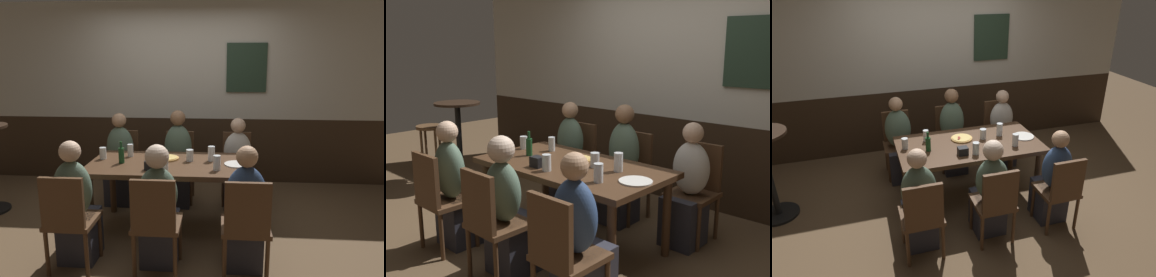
# 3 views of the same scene
# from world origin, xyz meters

# --- Properties ---
(ground_plane) EXTENTS (12.00, 12.00, 0.00)m
(ground_plane) POSITION_xyz_m (0.00, 0.00, 0.00)
(ground_plane) COLOR brown
(wall_back) EXTENTS (6.40, 0.13, 2.60)m
(wall_back) POSITION_xyz_m (0.01, 1.65, 1.30)
(wall_back) COLOR #332316
(wall_back) RESTS_ON ground_plane
(dining_table) EXTENTS (1.68, 0.90, 0.74)m
(dining_table) POSITION_xyz_m (0.00, 0.00, 0.66)
(dining_table) COLOR #472D1C
(dining_table) RESTS_ON ground_plane
(chair_mid_near) EXTENTS (0.40, 0.40, 0.88)m
(chair_mid_near) POSITION_xyz_m (0.00, -0.87, 0.50)
(chair_mid_near) COLOR #513521
(chair_mid_near) RESTS_ON ground_plane
(chair_left_far) EXTENTS (0.40, 0.40, 0.88)m
(chair_left_far) POSITION_xyz_m (-0.74, 0.87, 0.50)
(chair_left_far) COLOR #513521
(chair_left_far) RESTS_ON ground_plane
(chair_left_near) EXTENTS (0.40, 0.40, 0.88)m
(chair_left_near) POSITION_xyz_m (-0.74, -0.87, 0.50)
(chair_left_near) COLOR #513521
(chair_left_near) RESTS_ON ground_plane
(chair_mid_far) EXTENTS (0.40, 0.40, 0.88)m
(chair_mid_far) POSITION_xyz_m (0.00, 0.87, 0.50)
(chair_mid_far) COLOR #513521
(chair_mid_far) RESTS_ON ground_plane
(chair_right_near) EXTENTS (0.40, 0.40, 0.88)m
(chair_right_near) POSITION_xyz_m (0.74, -0.87, 0.50)
(chair_right_near) COLOR #513521
(chair_right_near) RESTS_ON ground_plane
(chair_right_far) EXTENTS (0.40, 0.40, 0.88)m
(chair_right_far) POSITION_xyz_m (0.74, 0.87, 0.50)
(chair_right_far) COLOR #513521
(chair_right_far) RESTS_ON ground_plane
(person_mid_near) EXTENTS (0.34, 0.37, 1.11)m
(person_mid_near) POSITION_xyz_m (0.00, -0.70, 0.47)
(person_mid_near) COLOR #2D2D38
(person_mid_near) RESTS_ON ground_plane
(person_left_far) EXTENTS (0.34, 0.37, 1.14)m
(person_left_far) POSITION_xyz_m (-0.74, 0.70, 0.48)
(person_left_far) COLOR #2D2D38
(person_left_far) RESTS_ON ground_plane
(person_left_near) EXTENTS (0.34, 0.37, 1.13)m
(person_left_near) POSITION_xyz_m (-0.74, -0.70, 0.47)
(person_left_near) COLOR #2D2D38
(person_left_near) RESTS_ON ground_plane
(person_mid_far) EXTENTS (0.34, 0.37, 1.19)m
(person_mid_far) POSITION_xyz_m (-0.00, 0.70, 0.50)
(person_mid_far) COLOR #2D2D38
(person_mid_far) RESTS_ON ground_plane
(person_right_near) EXTENTS (0.34, 0.37, 1.11)m
(person_right_near) POSITION_xyz_m (0.74, -0.70, 0.47)
(person_right_near) COLOR #2D2D38
(person_right_near) RESTS_ON ground_plane
(person_right_far) EXTENTS (0.34, 0.37, 1.10)m
(person_right_far) POSITION_xyz_m (0.74, 0.70, 0.46)
(person_right_far) COLOR #2D2D38
(person_right_far) RESTS_ON ground_plane
(pizza) EXTENTS (0.26, 0.26, 0.03)m
(pizza) POSITION_xyz_m (-0.05, 0.13, 0.75)
(pizza) COLOR tan
(pizza) RESTS_ON dining_table
(beer_glass_tall) EXTENTS (0.08, 0.08, 0.14)m
(beer_glass_tall) POSITION_xyz_m (-0.01, -0.29, 0.80)
(beer_glass_tall) COLOR silver
(beer_glass_tall) RESTS_ON dining_table
(pint_glass_stout) EXTENTS (0.08, 0.08, 0.12)m
(pint_glass_stout) POSITION_xyz_m (0.20, 0.07, 0.80)
(pint_glass_stout) COLOR silver
(pint_glass_stout) RESTS_ON dining_table
(tumbler_water) EXTENTS (0.06, 0.06, 0.14)m
(tumbler_water) POSITION_xyz_m (-0.47, 0.21, 0.80)
(tumbler_water) COLOR silver
(tumbler_water) RESTS_ON dining_table
(pint_glass_amber) EXTENTS (0.07, 0.07, 0.13)m
(pint_glass_amber) POSITION_xyz_m (-0.74, 0.08, 0.80)
(pint_glass_amber) COLOR silver
(pint_glass_amber) RESTS_ON dining_table
(pint_glass_pale) EXTENTS (0.07, 0.07, 0.16)m
(pint_glass_pale) POSITION_xyz_m (0.43, 0.10, 0.81)
(pint_glass_pale) COLOR silver
(pint_glass_pale) RESTS_ON dining_table
(beer_glass_half) EXTENTS (0.07, 0.07, 0.15)m
(beer_glass_half) POSITION_xyz_m (0.49, -0.23, 0.81)
(beer_glass_half) COLOR silver
(beer_glass_half) RESTS_ON dining_table
(beer_bottle_green) EXTENTS (0.06, 0.06, 0.23)m
(beer_bottle_green) POSITION_xyz_m (-0.50, -0.05, 0.83)
(beer_bottle_green) COLOR #194723
(beer_bottle_green) RESTS_ON dining_table
(plate_white_large) EXTENTS (0.26, 0.26, 0.01)m
(plate_white_large) POSITION_xyz_m (0.70, -0.03, 0.75)
(plate_white_large) COLOR white
(plate_white_large) RESTS_ON dining_table
(condiment_caddy) EXTENTS (0.11, 0.09, 0.09)m
(condiment_caddy) POSITION_xyz_m (-0.15, -0.26, 0.79)
(condiment_caddy) COLOR black
(condiment_caddy) RESTS_ON dining_table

